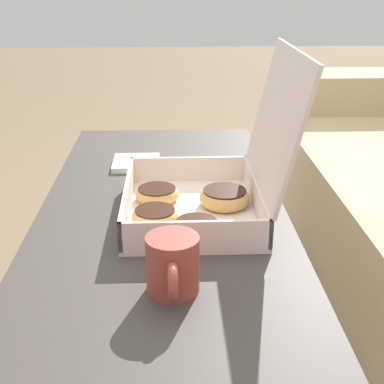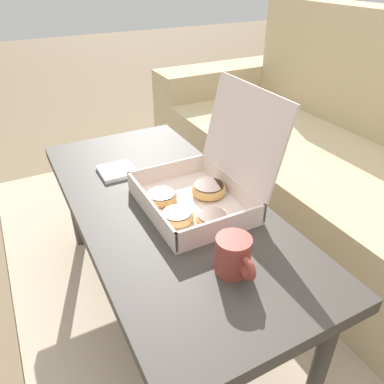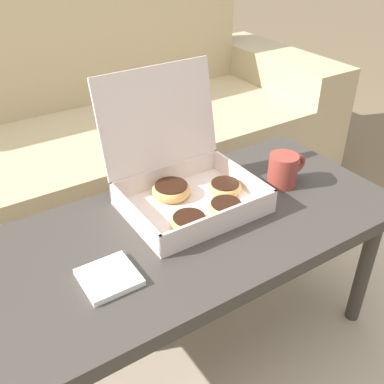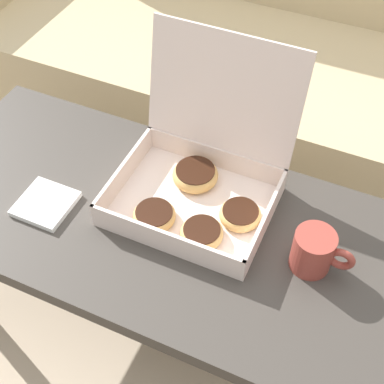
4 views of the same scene
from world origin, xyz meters
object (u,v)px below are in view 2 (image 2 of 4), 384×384
(coffee_table, at_px, (166,215))
(pastry_box, at_px, (203,187))
(coffee_mug, at_px, (234,256))
(couch, at_px, (364,178))

(coffee_table, distance_m, pastry_box, 0.16)
(coffee_table, xyz_separation_m, coffee_mug, (0.35, 0.02, 0.10))
(couch, height_order, pastry_box, couch)
(couch, bearing_deg, pastry_box, -85.56)
(couch, height_order, coffee_table, couch)
(coffee_mug, bearing_deg, couch, 111.11)
(coffee_table, height_order, coffee_mug, coffee_mug)
(coffee_table, relative_size, pastry_box, 3.27)
(couch, distance_m, coffee_table, 0.93)
(pastry_box, bearing_deg, coffee_mug, -14.73)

